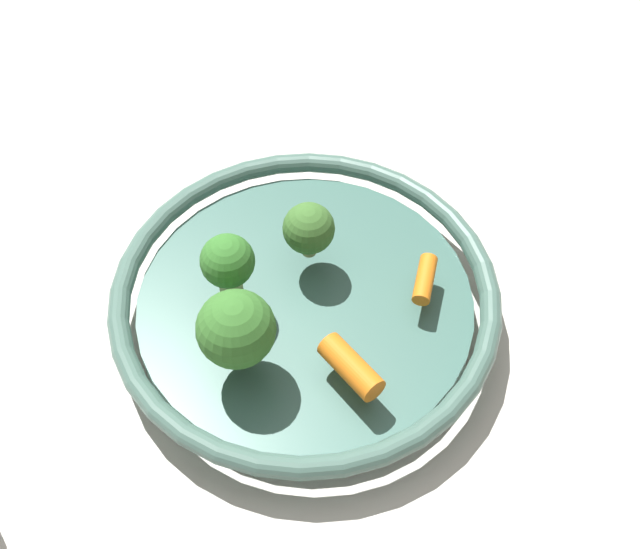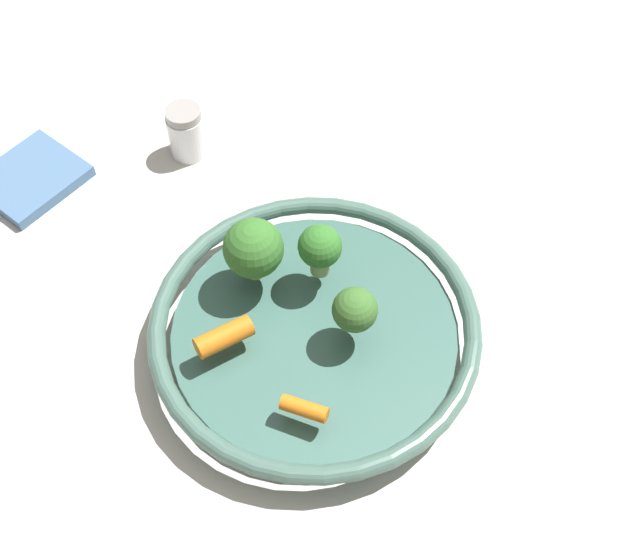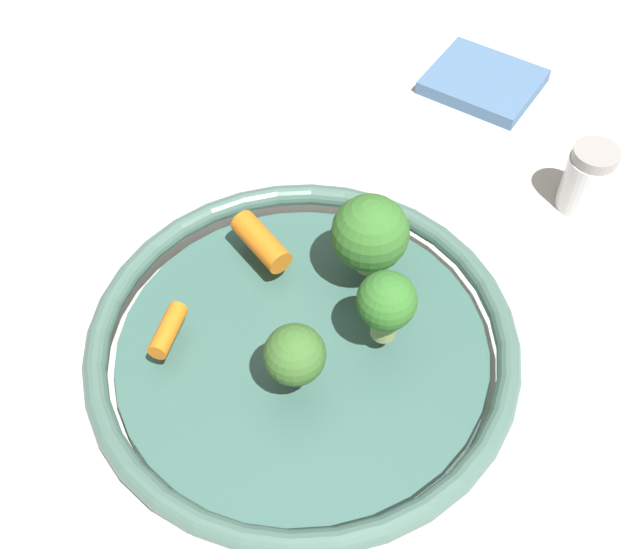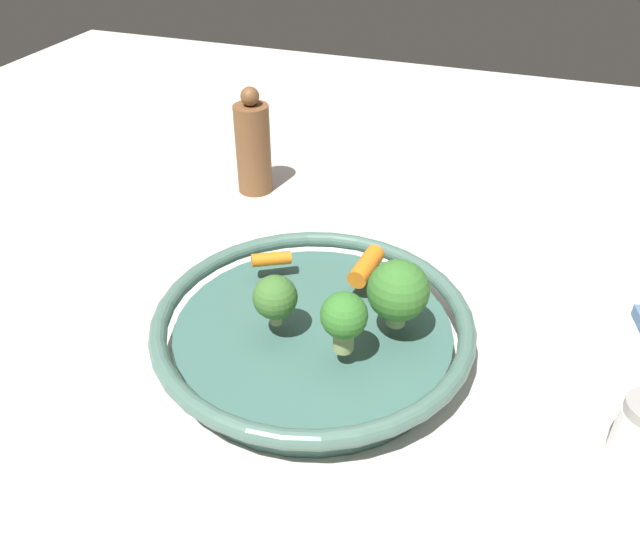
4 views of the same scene
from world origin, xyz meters
The scene contains 8 objects.
ground_plane centered at (0.00, 0.00, 0.00)m, with size 1.95×1.95×0.00m, color beige.
serving_bowl centered at (0.00, 0.00, 0.02)m, with size 0.32×0.32×0.05m.
baby_carrot_back centered at (0.08, -0.03, 0.06)m, with size 0.02×0.02×0.06m, color orange.
baby_carrot_left centered at (0.07, 0.07, 0.05)m, with size 0.01×0.01×0.04m, color orange.
broccoli_floret_large centered at (-0.02, 0.03, 0.08)m, with size 0.04×0.04×0.05m.
broccoli_floret_edge centered at (0.01, -0.08, 0.09)m, with size 0.06×0.06×0.07m.
broccoli_floret_mid centered at (-0.04, -0.04, 0.08)m, with size 0.04×0.04×0.06m.
pepper_mill centered at (0.30, 0.20, 0.07)m, with size 0.05×0.05×0.15m.
Camera 4 is at (-0.47, -0.17, 0.44)m, focal length 35.98 mm.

